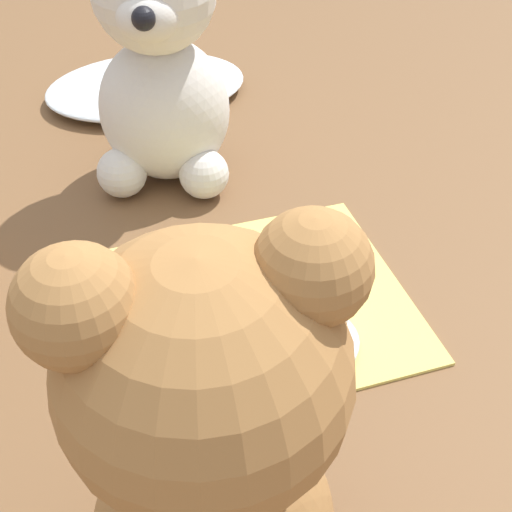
# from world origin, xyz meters

# --- Properties ---
(ground_plane) EXTENTS (4.00, 4.00, 0.00)m
(ground_plane) POSITION_xyz_m (0.00, 0.00, 0.00)
(ground_plane) COLOR brown
(knitted_placemat) EXTENTS (0.26, 0.22, 0.01)m
(knitted_placemat) POSITION_xyz_m (0.00, 0.00, 0.00)
(knitted_placemat) COLOR #E0D166
(knitted_placemat) RESTS_ON ground_plane
(tulle_cloth) EXTENTS (0.25, 0.18, 0.03)m
(tulle_cloth) POSITION_xyz_m (-0.01, 0.40, 0.01)
(tulle_cloth) COLOR white
(tulle_cloth) RESTS_ON ground_plane
(teddy_bear_cream) EXTENTS (0.16, 0.15, 0.26)m
(teddy_bear_cream) POSITION_xyz_m (-0.03, 0.22, 0.12)
(teddy_bear_cream) COLOR silver
(teddy_bear_cream) RESTS_ON ground_plane
(teddy_bear_tan) EXTENTS (0.14, 0.15, 0.27)m
(teddy_bear_tan) POSITION_xyz_m (-0.09, -0.22, 0.14)
(teddy_bear_tan) COLOR #A3703D
(teddy_bear_tan) RESTS_ON ground_plane
(cupcake_near_cream_bear) EXTENTS (0.05, 0.05, 0.07)m
(cupcake_near_cream_bear) POSITION_xyz_m (-0.05, 0.01, 0.03)
(cupcake_near_cream_bear) COLOR #B2ADA3
(cupcake_near_cream_bear) RESTS_ON knitted_placemat
(saucer_plate) EXTENTS (0.08, 0.08, 0.01)m
(saucer_plate) POSITION_xyz_m (0.03, -0.06, 0.01)
(saucer_plate) COLOR silver
(saucer_plate) RESTS_ON knitted_placemat
(cupcake_near_tan_bear) EXTENTS (0.05, 0.05, 0.07)m
(cupcake_near_tan_bear) POSITION_xyz_m (0.03, -0.06, 0.04)
(cupcake_near_tan_bear) COLOR #B2ADA3
(cupcake_near_tan_bear) RESTS_ON saucer_plate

